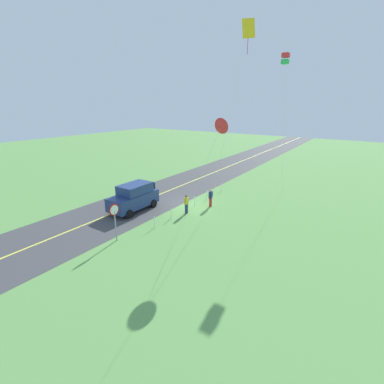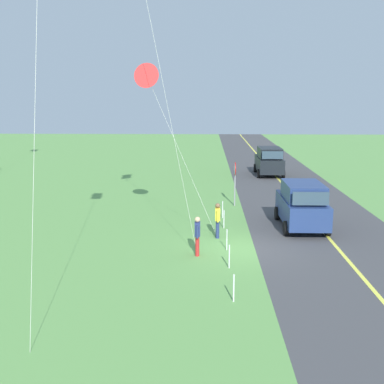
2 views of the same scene
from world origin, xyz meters
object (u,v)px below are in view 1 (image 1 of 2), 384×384
at_px(kite_blue_mid, 221,127).
at_px(person_adult_companion, 186,203).
at_px(kite_cyan_top, 285,59).
at_px(stop_sign, 115,215).
at_px(car_suv_foreground, 134,197).
at_px(person_adult_near, 211,197).
at_px(kite_red_low, 248,34).

bearing_deg(kite_blue_mid, person_adult_companion, -96.76).
bearing_deg(kite_cyan_top, stop_sign, -20.88).
xyz_separation_m(car_suv_foreground, kite_blue_mid, (-1.44, 7.25, 6.00)).
distance_m(stop_sign, person_adult_near, 9.14).
xyz_separation_m(person_adult_near, person_adult_companion, (2.45, -0.87, 0.00)).
height_order(person_adult_companion, kite_cyan_top, kite_cyan_top).
height_order(kite_red_low, kite_cyan_top, kite_red_low).
bearing_deg(kite_blue_mid, kite_red_low, 174.36).
relative_size(person_adult_companion, kite_red_low, 0.11).
bearing_deg(person_adult_near, person_adult_companion, -94.52).
distance_m(person_adult_companion, kite_cyan_top, 14.77).
distance_m(car_suv_foreground, kite_blue_mid, 9.52).
height_order(stop_sign, kite_red_low, kite_red_low).
bearing_deg(kite_red_low, person_adult_companion, -52.93).
bearing_deg(kite_red_low, kite_blue_mid, -5.64).
bearing_deg(person_adult_near, kite_red_low, 17.80).
height_order(car_suv_foreground, stop_sign, stop_sign).
height_order(person_adult_companion, kite_blue_mid, kite_blue_mid).
bearing_deg(stop_sign, kite_cyan_top, 159.12).
bearing_deg(person_adult_companion, kite_red_low, -82.53).
distance_m(stop_sign, kite_cyan_top, 18.90).
relative_size(car_suv_foreground, kite_red_low, 0.31).
xyz_separation_m(person_adult_companion, kite_cyan_top, (-8.33, 4.47, 11.35)).
relative_size(person_adult_near, person_adult_companion, 1.00).
bearing_deg(person_adult_near, car_suv_foreground, -124.61).
relative_size(person_adult_near, kite_red_low, 0.11).
bearing_deg(person_adult_companion, stop_sign, 140.26).
distance_m(car_suv_foreground, person_adult_companion, 4.52).
distance_m(kite_blue_mid, kite_cyan_top, 10.15).
xyz_separation_m(car_suv_foreground, kite_cyan_top, (-10.13, 8.60, 11.06)).
relative_size(kite_blue_mid, kite_cyan_top, 0.61).
height_order(car_suv_foreground, person_adult_near, car_suv_foreground).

